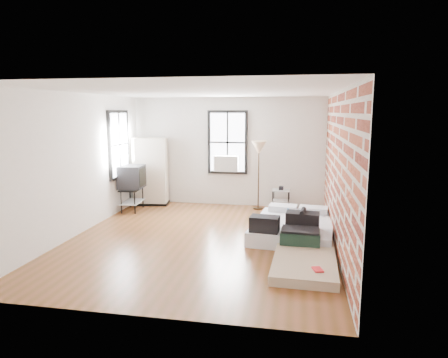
% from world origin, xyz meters
% --- Properties ---
extents(ground, '(6.00, 6.00, 0.00)m').
position_xyz_m(ground, '(0.00, 0.00, 0.00)').
color(ground, brown).
rests_on(ground, ground).
extents(room_shell, '(5.02, 6.02, 2.80)m').
position_xyz_m(room_shell, '(0.23, 0.36, 1.74)').
color(room_shell, silver).
rests_on(room_shell, ground).
extents(mattress_main, '(1.72, 2.21, 0.66)m').
position_xyz_m(mattress_main, '(1.74, 0.59, 0.18)').
color(mattress_main, white).
rests_on(mattress_main, ground).
extents(mattress_bare, '(1.04, 1.89, 0.40)m').
position_xyz_m(mattress_bare, '(1.93, -0.82, 0.12)').
color(mattress_bare, '#C0AB8B').
rests_on(mattress_bare, ground).
extents(wardrobe, '(0.95, 0.63, 1.76)m').
position_xyz_m(wardrobe, '(-2.00, 2.65, 0.88)').
color(wardrobe, black).
rests_on(wardrobe, ground).
extents(side_table, '(0.46, 0.37, 0.59)m').
position_xyz_m(side_table, '(1.41, 2.72, 0.39)').
color(side_table, black).
rests_on(side_table, ground).
extents(floor_lamp, '(0.37, 0.37, 1.72)m').
position_xyz_m(floor_lamp, '(0.85, 2.65, 1.47)').
color(floor_lamp, '#322210').
rests_on(floor_lamp, ground).
extents(tv_stand, '(0.62, 0.84, 1.13)m').
position_xyz_m(tv_stand, '(-2.21, 1.91, 0.81)').
color(tv_stand, black).
rests_on(tv_stand, ground).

